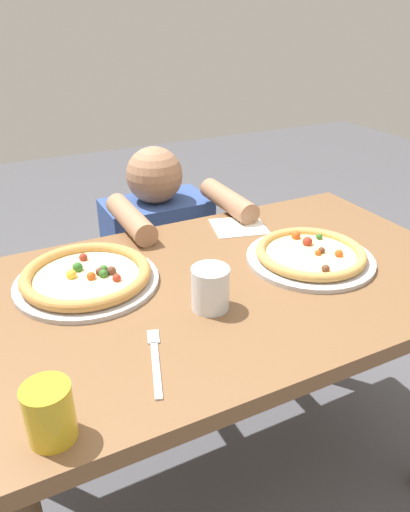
# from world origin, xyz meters

# --- Properties ---
(ground_plane) EXTENTS (8.00, 8.00, 0.00)m
(ground_plane) POSITION_xyz_m (0.00, 0.00, 0.00)
(ground_plane) COLOR #4C4C51
(dining_table) EXTENTS (1.28, 0.77, 0.75)m
(dining_table) POSITION_xyz_m (0.00, 0.00, 0.63)
(dining_table) COLOR brown
(dining_table) RESTS_ON ground
(pizza_near) EXTENTS (0.34, 0.34, 0.04)m
(pizza_near) POSITION_xyz_m (0.25, -0.01, 0.77)
(pizza_near) COLOR #B7B7BC
(pizza_near) RESTS_ON dining_table
(pizza_far) EXTENTS (0.35, 0.35, 0.04)m
(pizza_far) POSITION_xyz_m (-0.32, 0.14, 0.77)
(pizza_far) COLOR #B7B7BC
(pizza_far) RESTS_ON dining_table
(drink_cup_colored) EXTENTS (0.08, 0.08, 0.10)m
(drink_cup_colored) POSITION_xyz_m (-0.48, -0.31, 0.80)
(drink_cup_colored) COLOR gold
(drink_cup_colored) RESTS_ON dining_table
(water_cup_clear) EXTENTS (0.09, 0.09, 0.10)m
(water_cup_clear) POSITION_xyz_m (-0.09, -0.09, 0.80)
(water_cup_clear) COLOR silver
(water_cup_clear) RESTS_ON dining_table
(paper_napkin) EXTENTS (0.19, 0.18, 0.00)m
(paper_napkin) POSITION_xyz_m (0.19, 0.26, 0.75)
(paper_napkin) COLOR white
(paper_napkin) RESTS_ON dining_table
(fork) EXTENTS (0.08, 0.20, 0.00)m
(fork) POSITION_xyz_m (-0.27, -0.20, 0.75)
(fork) COLOR silver
(fork) RESTS_ON dining_table
(diner_seated) EXTENTS (0.41, 0.52, 0.93)m
(diner_seated) POSITION_xyz_m (0.06, 0.62, 0.42)
(diner_seated) COLOR #333847
(diner_seated) RESTS_ON ground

